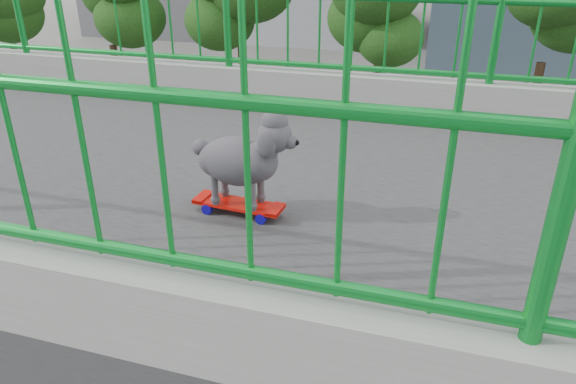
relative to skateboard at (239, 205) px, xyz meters
The scene contains 8 objects.
road 15.23m from the skateboard, behind, with size 18.00×90.00×0.02m, color black.
railing 1.28m from the skateboard, 110.99° to the left, with size 3.00×24.00×1.42m.
street_trees 26.68m from the skateboard, behind, with size 5.30×60.40×7.26m.
skateboard is the anchor object (origin of this frame).
poodle 0.26m from the skateboard, 86.45° to the left, with size 0.24×0.54×0.45m.
car_3 21.01m from the skateboard, 143.18° to the right, with size 2.20×5.40×1.57m, color silver.
car_4 22.26m from the skateboard, 154.46° to the right, with size 1.71×4.24×1.45m, color #98989D.
car_7 21.07m from the skateboard, 129.79° to the right, with size 1.93×4.75×1.38m, color red.
Camera 1 is at (2.58, -0.28, 8.20)m, focal length 32.86 mm.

